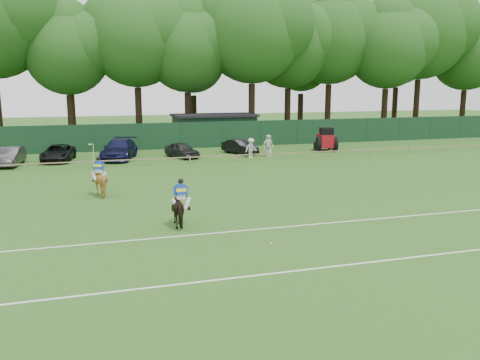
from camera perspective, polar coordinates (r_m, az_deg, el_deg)
name	(u,v)px	position (r m, az deg, el deg)	size (l,w,h in m)	color
ground	(249,223)	(22.71, 1.02, -4.90)	(160.00, 160.00, 0.00)	#1E4C14
horse_dark	(181,209)	(22.32, -6.61, -3.23)	(0.82, 1.81, 1.53)	black
horse_chestnut	(99,181)	(29.15, -15.51, -0.12)	(1.33, 1.49, 1.64)	brown
sedan_grey	(10,156)	(42.22, -24.42, 2.44)	(1.50, 4.29, 1.41)	#2F2F31
suv_black	(58,153)	(43.17, -19.75, 2.87)	(2.18, 4.74, 1.32)	black
sedan_navy	(119,149)	(42.87, -13.41, 3.37)	(2.28, 5.61, 1.63)	#111338
hatch_grey	(182,150)	(42.87, -6.54, 3.37)	(1.52, 3.79, 1.29)	#29292B
estate_black	(240,147)	(44.97, -0.02, 3.75)	(1.31, 3.77, 1.24)	black
spectator_left	(251,148)	(42.36, 1.24, 3.60)	(1.07, 0.62, 1.66)	beige
spectator_mid	(268,146)	(43.22, 3.18, 3.85)	(1.08, 0.45, 1.84)	white
spectator_right	(268,145)	(44.40, 3.21, 3.97)	(0.85, 0.55, 1.74)	silver
rider_dark	(181,193)	(22.15, -6.65, -1.47)	(0.94, 0.37, 1.41)	silver
rider_chestnut	(99,168)	(29.02, -15.60, 1.32)	(0.88, 0.80, 2.05)	silver
polo_ball	(271,244)	(19.81, 3.55, -7.16)	(0.09, 0.09, 0.09)	silver
pitch_lines	(277,247)	(19.56, 4.22, -7.53)	(60.00, 5.10, 0.01)	silver
pitch_rail	(177,158)	(39.78, -7.05, 2.49)	(62.10, 0.10, 0.50)	#997F5B
perimeter_fence	(160,136)	(48.51, -8.95, 4.89)	(92.08, 0.08, 2.50)	#14351E
utility_shed	(214,129)	(52.57, -2.92, 5.77)	(8.40, 4.40, 3.04)	#14331E
tree_row	(168,140)	(56.80, -8.07, 4.50)	(96.00, 12.00, 21.00)	#26561C
tractor	(326,140)	(47.44, 9.59, 4.47)	(2.26, 2.90, 2.17)	maroon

